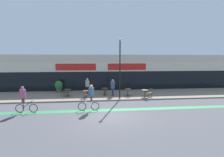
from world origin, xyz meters
TOP-DOWN VIEW (x-y plane):
  - ground_plane at (0.00, 0.00)m, footprint 120.00×120.00m
  - sidewalk_slab at (0.00, 7.25)m, footprint 40.00×5.50m
  - storefront_facade at (0.00, 11.96)m, footprint 40.00×4.06m
  - bike_lane_stripe at (0.00, 1.46)m, footprint 36.00×0.70m
  - bistro_table_0 at (-3.90, 6.81)m, footprint 0.79×0.79m
  - bistro_table_1 at (-1.93, 5.84)m, footprint 0.61×0.61m
  - bistro_table_2 at (0.16, 7.05)m, footprint 0.76×0.76m
  - bistro_table_3 at (2.66, 6.42)m, footprint 0.71×0.71m
  - bistro_table_4 at (4.31, 5.49)m, footprint 0.68×0.68m
  - cafe_chair_0_near at (-3.90, 6.18)m, footprint 0.41×0.58m
  - cafe_chair_0_side at (-4.52, 6.82)m, footprint 0.60×0.45m
  - cafe_chair_1_near at (-1.92, 5.21)m, footprint 0.45×0.60m
  - cafe_chair_2_near at (0.16, 6.42)m, footprint 0.40×0.58m
  - cafe_chair_3_near at (2.65, 5.79)m, footprint 0.44×0.59m
  - cafe_chair_4_near at (4.31, 4.86)m, footprint 0.42×0.58m
  - cafe_chair_4_side at (4.94, 5.48)m, footprint 0.60×0.45m
  - planter_pot at (-5.26, 9.07)m, footprint 0.92×0.92m
  - lamp_post at (1.52, 4.92)m, footprint 0.26×0.26m
  - cyclist_0 at (-1.36, 1.55)m, footprint 1.72×0.48m
  - cyclist_1 at (-6.47, 1.56)m, footprint 1.69×0.49m
  - pedestrian_near_end at (-1.80, 7.95)m, footprint 0.56×0.56m
  - pedestrian_far_end at (0.97, 6.37)m, footprint 0.54×0.54m

SIDE VIEW (x-z plane):
  - ground_plane at x=0.00m, z-range 0.00..0.00m
  - bike_lane_stripe at x=0.00m, z-range 0.00..0.01m
  - sidewalk_slab at x=0.00m, z-range 0.00..0.12m
  - bistro_table_1 at x=-1.93m, z-range 0.27..0.99m
  - cafe_chair_0_near at x=-3.90m, z-range 0.19..1.09m
  - cafe_chair_0_side at x=-4.52m, z-range 0.19..1.09m
  - cafe_chair_1_near at x=-1.92m, z-range 0.19..1.09m
  - cafe_chair_2_near at x=0.16m, z-range 0.19..1.09m
  - cafe_chair_3_near at x=2.65m, z-range 0.19..1.09m
  - cafe_chair_4_near at x=4.31m, z-range 0.19..1.09m
  - cafe_chair_4_side at x=4.94m, z-range 0.19..1.09m
  - bistro_table_0 at x=-3.90m, z-range 0.28..1.01m
  - bistro_table_4 at x=4.31m, z-range 0.28..1.02m
  - bistro_table_2 at x=0.16m, z-range 0.28..1.02m
  - bistro_table_3 at x=2.66m, z-range 0.28..1.03m
  - planter_pot at x=-5.26m, z-range 0.18..1.59m
  - pedestrian_near_end at x=-1.80m, z-range 0.29..2.08m
  - pedestrian_far_end at x=0.97m, z-range 0.29..2.09m
  - cyclist_1 at x=-6.47m, z-range 0.17..2.23m
  - cyclist_0 at x=-1.36m, z-range 0.17..2.28m
  - storefront_facade at x=0.00m, z-range 0.00..4.65m
  - lamp_post at x=1.52m, z-range 0.53..6.57m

